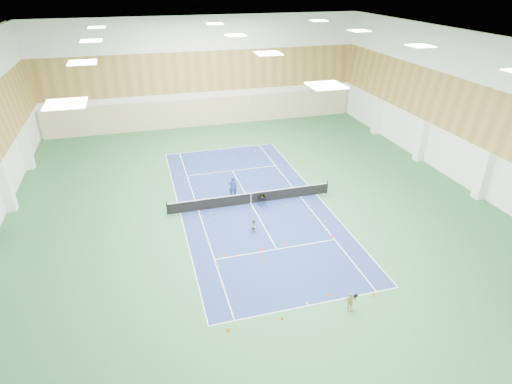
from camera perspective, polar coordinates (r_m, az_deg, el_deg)
ground at (r=33.27m, az=-0.68°, el=-1.55°), size 40.00×40.00×0.00m
room_shell at (r=30.82m, az=-0.74°, el=8.26°), size 36.00×40.00×12.00m
wood_cladding at (r=30.22m, az=-0.76°, el=11.84°), size 36.00×40.00×8.00m
ceiling_light_grid at (r=29.42m, az=-0.81°, el=19.22°), size 21.40×25.40×0.06m
court_surface at (r=33.27m, az=-0.68°, el=-1.54°), size 10.97×23.77×0.01m
tennis_balls_scatter at (r=33.25m, az=-0.68°, el=-1.48°), size 10.57×22.77×0.07m
tennis_net at (r=33.01m, az=-0.68°, el=-0.72°), size 12.80×0.10×1.10m
back_curtain at (r=50.58m, az=-6.68°, el=10.54°), size 35.40×0.16×3.20m
coach at (r=33.94m, az=-3.11°, el=0.74°), size 0.70×0.50×1.80m
child_court at (r=29.40m, az=-0.20°, el=-4.52°), size 0.66×0.59×1.12m
child_apron at (r=23.81m, az=12.44°, el=-14.12°), size 0.71×0.42×1.13m
ball_cart at (r=32.73m, az=0.85°, el=-1.18°), size 0.57×0.57×0.90m
cone_svc_a at (r=27.48m, az=-4.34°, el=-8.29°), size 0.19×0.19×0.21m
cone_svc_b at (r=27.92m, az=0.63°, el=-7.51°), size 0.22×0.22×0.24m
cone_svc_c at (r=28.50m, az=4.10°, el=-6.84°), size 0.18×0.18×0.20m
cone_svc_d at (r=29.59m, az=10.12°, el=-5.76°), size 0.23×0.23×0.25m
cone_base_a at (r=22.56m, az=-3.72°, el=-17.76°), size 0.23×0.23×0.25m
cone_base_b at (r=23.15m, az=3.52°, el=-16.39°), size 0.17×0.17×0.19m
cone_base_c at (r=24.77m, az=9.76°, el=-13.27°), size 0.22×0.22×0.24m
cone_base_d at (r=25.32m, az=15.41°, el=-12.96°), size 0.20×0.20×0.23m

